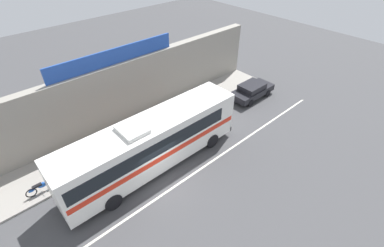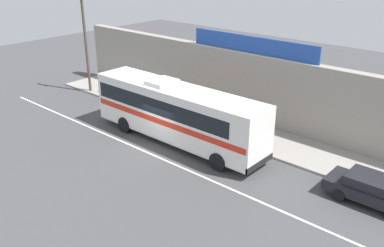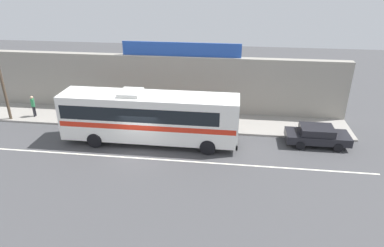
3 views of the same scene
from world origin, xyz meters
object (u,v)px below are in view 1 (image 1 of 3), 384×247
parked_car (252,90)px  intercity_bus (151,142)px  motorcycle_purple (41,186)px  motorcycle_orange (64,176)px  pedestrian_far_right (158,114)px

parked_car → intercity_bus: bearing=-174.4°
motorcycle_purple → motorcycle_orange: 1.30m
intercity_bus → motorcycle_purple: 6.82m
motorcycle_purple → pedestrian_far_right: size_ratio=1.08×
motorcycle_purple → motorcycle_orange: bearing=-4.3°
intercity_bus → motorcycle_purple: size_ratio=6.55×
motorcycle_orange → parked_car: bearing=-4.7°
parked_car → motorcycle_purple: 17.77m
intercity_bus → parked_car: intercity_bus is taller
pedestrian_far_right → motorcycle_purple: bearing=-175.2°
parked_car → pedestrian_far_right: size_ratio=2.48×
parked_car → motorcycle_orange: (-16.41, 1.34, -0.17)m
parked_car → motorcycle_orange: parked_car is taller
parked_car → pedestrian_far_right: pedestrian_far_right is taller
intercity_bus → motorcycle_purple: (-6.13, 2.57, -1.50)m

